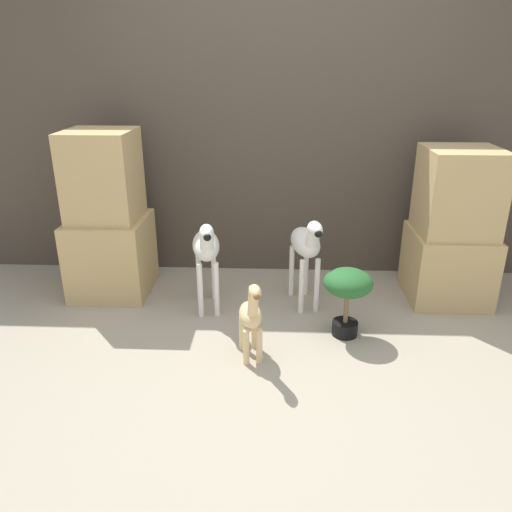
{
  "coord_description": "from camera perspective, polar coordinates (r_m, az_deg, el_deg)",
  "views": [
    {
      "loc": [
        -0.01,
        -2.45,
        1.7
      ],
      "look_at": [
        -0.15,
        0.82,
        0.38
      ],
      "focal_mm": 35.0,
      "sensor_mm": 36.0,
      "label": 1
    }
  ],
  "objects": [
    {
      "name": "giraffe_figurine",
      "position": [
        2.93,
        -0.57,
        -6.89
      ],
      "size": [
        0.18,
        0.37,
        0.55
      ],
      "color": "#E0C184",
      "rests_on": "ground_plane"
    },
    {
      "name": "rock_pillar_right",
      "position": [
        3.86,
        21.54,
        2.73
      ],
      "size": [
        0.56,
        0.57,
        1.12
      ],
      "color": "tan",
      "rests_on": "ground_plane"
    },
    {
      "name": "potted_palm_front",
      "position": [
        3.21,
        10.44,
        -3.76
      ],
      "size": [
        0.31,
        0.31,
        0.46
      ],
      "color": "black",
      "rests_on": "ground_plane"
    },
    {
      "name": "zebra_left",
      "position": [
        3.45,
        -5.71,
        0.9
      ],
      "size": [
        0.26,
        0.51,
        0.7
      ],
      "color": "white",
      "rests_on": "ground_plane"
    },
    {
      "name": "ground_plane",
      "position": [
        2.98,
        2.3,
        -12.84
      ],
      "size": [
        14.0,
        14.0,
        0.0
      ],
      "primitive_type": "plane",
      "color": "#9E937F"
    },
    {
      "name": "wall_back",
      "position": [
        4.02,
        2.69,
        13.3
      ],
      "size": [
        6.4,
        0.08,
        2.2
      ],
      "color": "#473D33",
      "rests_on": "ground_plane"
    },
    {
      "name": "rock_pillar_left",
      "position": [
        3.85,
        -16.58,
        3.8
      ],
      "size": [
        0.56,
        0.57,
        1.22
      ],
      "color": "tan",
      "rests_on": "ground_plane"
    },
    {
      "name": "zebra_right",
      "position": [
        3.51,
        5.78,
        1.28
      ],
      "size": [
        0.27,
        0.51,
        0.7
      ],
      "color": "white",
      "rests_on": "ground_plane"
    }
  ]
}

